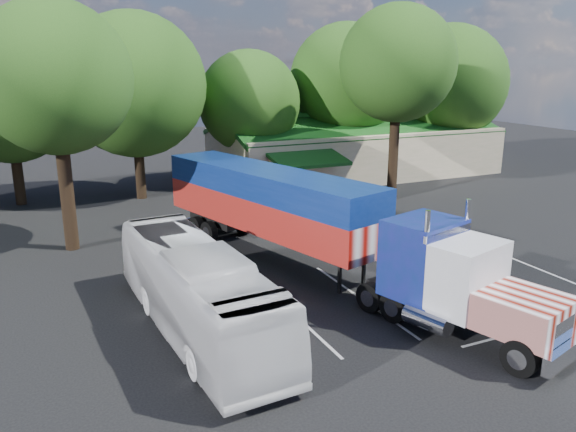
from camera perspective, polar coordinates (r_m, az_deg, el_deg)
name	(u,v)px	position (r m, az deg, el deg)	size (l,w,h in m)	color
ground	(299,255)	(28.85, 1.17, -4.03)	(120.00, 120.00, 0.00)	black
event_hall	(353,149)	(49.98, 6.58, 6.78)	(24.20, 14.12, 5.55)	beige
tree_row_b	(8,100)	(42.39, -26.55, 10.48)	(8.40, 8.40, 11.35)	black
tree_row_c	(134,85)	(41.31, -15.38, 12.69)	(10.00, 10.00, 13.05)	black
tree_row_d	(249,102)	(44.99, -3.95, 11.51)	(8.00, 8.00, 10.60)	black
tree_row_e	(346,80)	(49.25, 5.92, 13.54)	(9.60, 9.60, 12.90)	black
tree_row_f	(449,83)	(54.06, 16.01, 12.89)	(10.40, 10.40, 13.00)	black
tree_near_left	(55,78)	(30.55, -22.62, 12.78)	(7.60, 7.60, 12.65)	black
tree_near_right	(398,64)	(40.42, 11.10, 14.92)	(8.00, 8.00, 13.50)	black
semi_truck	(307,217)	(26.02, 1.91, -0.09)	(8.81, 22.21, 4.68)	black
woman	(448,262)	(26.14, 15.97, -4.52)	(0.70, 0.46, 1.91)	black
bicycle	(321,238)	(30.33, 3.42, -2.20)	(0.58, 1.67, 0.88)	black
tour_bus	(197,290)	(20.71, -9.23, -7.41)	(2.74, 11.71, 3.26)	silver
silver_sedan	(294,184)	(42.14, 0.58, 3.26)	(1.57, 4.51, 1.49)	#A3A6AA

